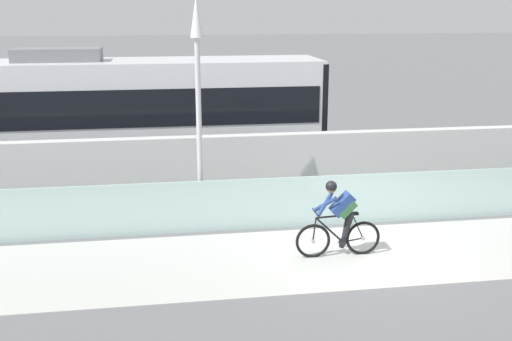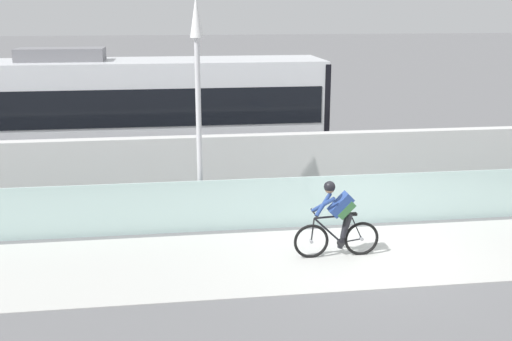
% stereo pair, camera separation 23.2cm
% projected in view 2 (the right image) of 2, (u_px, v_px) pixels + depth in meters
% --- Properties ---
extents(ground_plane, '(200.00, 200.00, 0.00)m').
position_uv_depth(ground_plane, '(363.00, 255.00, 12.73)').
color(ground_plane, slate).
extents(bike_path_deck, '(32.00, 3.20, 0.01)m').
position_uv_depth(bike_path_deck, '(363.00, 255.00, 12.73)').
color(bike_path_deck, beige).
rests_on(bike_path_deck, ground).
extents(glass_parapet, '(32.00, 0.05, 1.19)m').
position_uv_depth(glass_parapet, '(340.00, 200.00, 14.35)').
color(glass_parapet, silver).
rests_on(glass_parapet, ground).
extents(concrete_barrier_wall, '(32.00, 0.36, 1.83)m').
position_uv_depth(concrete_barrier_wall, '(322.00, 168.00, 15.99)').
color(concrete_barrier_wall, silver).
rests_on(concrete_barrier_wall, ground).
extents(tram_rail_near, '(32.00, 0.08, 0.01)m').
position_uv_depth(tram_rail_near, '(301.00, 176.00, 18.60)').
color(tram_rail_near, '#595654').
rests_on(tram_rail_near, ground).
extents(tram_rail_far, '(32.00, 0.08, 0.01)m').
position_uv_depth(tram_rail_far, '(292.00, 164.00, 19.98)').
color(tram_rail_far, '#595654').
rests_on(tram_rail_far, ground).
extents(tram, '(11.06, 2.54, 3.81)m').
position_uv_depth(tram, '(135.00, 114.00, 18.15)').
color(tram, silver).
rests_on(tram, ground).
extents(cyclist_on_bike, '(1.77, 0.58, 1.61)m').
position_uv_depth(cyclist_on_bike, '(338.00, 220.00, 12.46)').
color(cyclist_on_bike, black).
rests_on(cyclist_on_bike, ground).
extents(lamp_post_antenna, '(0.28, 0.28, 5.20)m').
position_uv_depth(lamp_post_antenna, '(198.00, 85.00, 13.51)').
color(lamp_post_antenna, gray).
rests_on(lamp_post_antenna, ground).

